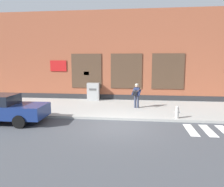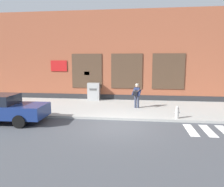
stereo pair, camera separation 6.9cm
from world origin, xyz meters
name	(u,v)px [view 1 (the left image)]	position (x,y,z in m)	size (l,w,h in m)	color
ground_plane	(118,127)	(0.00, 0.00, 0.00)	(160.00, 160.00, 0.00)	#424449
sidewalk	(124,108)	(0.00, 4.14, 0.07)	(28.00, 5.89, 0.14)	#9E9E99
building_backdrop	(128,57)	(0.00, 9.08, 3.66)	(28.00, 4.06, 7.34)	brown
red_car	(2,109)	(-6.26, 0.01, 0.77)	(4.66, 2.11, 1.53)	navy
busker	(136,94)	(0.88, 4.02, 1.09)	(0.72, 0.64, 1.66)	#33384C
utility_box	(93,92)	(-2.65, 6.63, 0.84)	(0.97, 0.58, 1.40)	#9E9E9E
fire_hydrant	(177,112)	(3.17, 1.55, 0.48)	(0.38, 0.20, 0.70)	#B2ADA8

